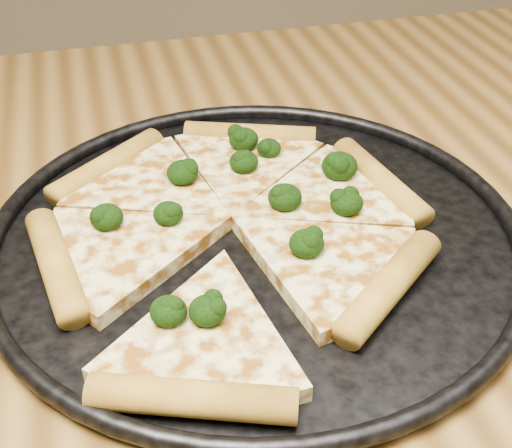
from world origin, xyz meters
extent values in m
cube|color=brown|center=(0.00, 0.00, 0.73)|extent=(1.20, 0.90, 0.04)
cube|color=brown|center=(0.54, 0.39, 0.35)|extent=(0.06, 0.06, 0.71)
cylinder|color=black|center=(0.09, 0.01, 0.75)|extent=(0.40, 0.40, 0.01)
torus|color=black|center=(0.09, 0.01, 0.76)|extent=(0.42, 0.42, 0.01)
cylinder|color=gold|center=(0.20, 0.05, 0.77)|extent=(0.04, 0.12, 0.02)
cylinder|color=gold|center=(0.12, 0.15, 0.77)|extent=(0.12, 0.06, 0.02)
cylinder|color=gold|center=(-0.02, 0.13, 0.77)|extent=(0.11, 0.10, 0.02)
cylinder|color=gold|center=(-0.06, 0.00, 0.77)|extent=(0.04, 0.12, 0.02)
cylinder|color=gold|center=(0.01, -0.14, 0.77)|extent=(0.12, 0.06, 0.02)
cylinder|color=gold|center=(0.16, -0.08, 0.77)|extent=(0.11, 0.10, 0.02)
ellipsoid|color=black|center=(0.17, 0.06, 0.78)|extent=(0.03, 0.03, 0.02)
ellipsoid|color=black|center=(0.01, -0.08, 0.78)|extent=(0.02, 0.02, 0.02)
ellipsoid|color=black|center=(-0.02, 0.04, 0.78)|extent=(0.03, 0.03, 0.02)
ellipsoid|color=black|center=(0.03, -0.08, 0.78)|extent=(0.02, 0.02, 0.02)
ellipsoid|color=black|center=(0.12, 0.11, 0.77)|extent=(0.02, 0.02, 0.02)
ellipsoid|color=black|center=(0.11, 0.13, 0.78)|extent=(0.03, 0.03, 0.02)
ellipsoid|color=black|center=(0.16, 0.01, 0.78)|extent=(0.03, 0.03, 0.02)
ellipsoid|color=black|center=(0.02, 0.03, 0.78)|extent=(0.02, 0.02, 0.02)
ellipsoid|color=black|center=(0.11, -0.03, 0.78)|extent=(0.03, 0.03, 0.02)
ellipsoid|color=black|center=(0.04, 0.09, 0.78)|extent=(0.03, 0.03, 0.02)
ellipsoid|color=black|center=(0.10, 0.09, 0.78)|extent=(0.02, 0.02, 0.02)
ellipsoid|color=black|center=(0.11, 0.03, 0.78)|extent=(0.03, 0.03, 0.02)
camera|label=1|loc=(-0.02, -0.41, 1.08)|focal=49.24mm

